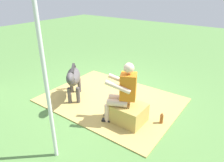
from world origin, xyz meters
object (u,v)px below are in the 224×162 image
hay_bale (129,114)px  soda_bottle (162,118)px  pony_standing (73,78)px  tent_pole_left (47,86)px  person_seated (123,91)px

hay_bale → soda_bottle: (-0.56, -0.33, -0.07)m
pony_standing → soda_bottle: (-2.14, -0.32, -0.45)m
pony_standing → tent_pole_left: size_ratio=0.43×
person_seated → soda_bottle: bearing=-151.7°
person_seated → pony_standing: size_ratio=1.17×
person_seated → soda_bottle: 0.98m
hay_bale → person_seated: size_ratio=0.47×
tent_pole_left → person_seated: bearing=-103.4°
hay_bale → person_seated: 0.52m
soda_bottle → tent_pole_left: 2.40m
hay_bale → person_seated: (0.15, 0.05, 0.49)m
soda_bottle → hay_bale: bearing=30.8°
pony_standing → soda_bottle: bearing=-171.5°
pony_standing → hay_bale: bearing=179.6°
soda_bottle → tent_pole_left: size_ratio=0.11×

